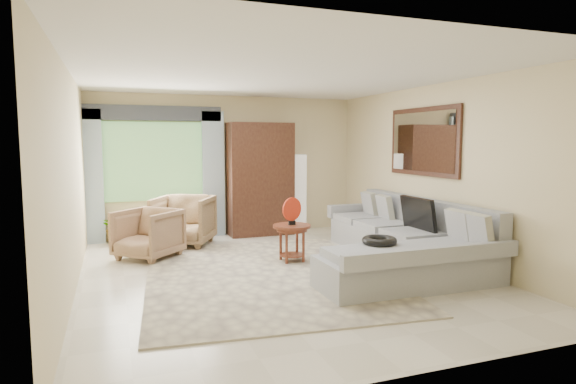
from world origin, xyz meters
name	(u,v)px	position (x,y,z in m)	size (l,w,h in m)	color
ground	(279,273)	(0.00, 0.00, 0.00)	(6.00, 6.00, 0.00)	silver
area_rug	(265,274)	(-0.21, -0.01, 0.01)	(3.00, 4.00, 0.02)	beige
sectional_sofa	(402,245)	(1.78, -0.18, 0.28)	(2.30, 3.46, 0.90)	#A0A2A9
tv_screen	(418,214)	(2.05, -0.16, 0.72)	(0.06, 0.74, 0.48)	black
garden_hose	(379,241)	(1.00, -0.86, 0.55)	(0.43, 0.43, 0.09)	black
coffee_table	(292,243)	(0.37, 0.51, 0.29)	(0.55, 0.55, 0.55)	#552516
red_disc	(292,209)	(0.37, 0.51, 0.78)	(0.34, 0.34, 0.03)	red
armchair_left	(148,234)	(-1.58, 1.46, 0.37)	(0.80, 0.82, 0.75)	#966852
armchair_right	(184,221)	(-0.95, 2.21, 0.42)	(0.90, 0.93, 0.85)	#9C8355
potted_plant	(118,227)	(-2.00, 2.72, 0.30)	(0.53, 0.46, 0.59)	#999999
armoire	(260,179)	(0.55, 2.72, 1.05)	(1.20, 0.55, 2.10)	black
floor_lamp	(298,193)	(1.35, 2.78, 0.75)	(0.24, 0.24, 1.50)	silver
window	(154,161)	(-1.35, 2.97, 1.40)	(1.80, 0.04, 1.40)	#669E59
curtain_left	(91,177)	(-2.40, 2.88, 1.15)	(0.40, 0.08, 2.30)	#9EB7CC
curtain_right	(213,174)	(-0.30, 2.88, 1.15)	(0.40, 0.08, 2.30)	#9EB7CC
valance	(153,113)	(-1.35, 2.90, 2.25)	(2.40, 0.12, 0.26)	#1E232D
wall_mirror	(423,142)	(2.46, 0.35, 1.75)	(0.05, 1.70, 1.05)	black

